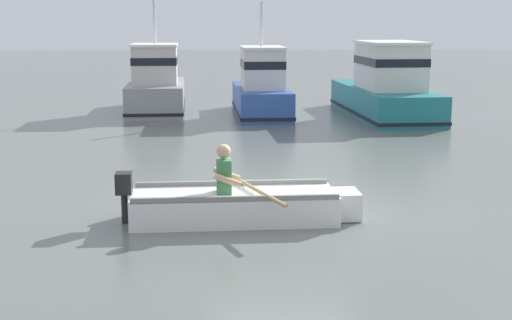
{
  "coord_description": "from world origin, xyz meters",
  "views": [
    {
      "loc": [
        -0.85,
        -11.52,
        3.04
      ],
      "look_at": [
        -0.41,
        1.16,
        0.55
      ],
      "focal_mm": 50.7,
      "sensor_mm": 36.0,
      "label": 1
    }
  ],
  "objects_px": {
    "rowboat_with_person": "(239,204)",
    "moored_boat_grey": "(156,87)",
    "moored_boat_blue": "(261,90)",
    "moored_boat_teal": "(386,89)"
  },
  "relations": [
    {
      "from": "rowboat_with_person",
      "to": "moored_boat_blue",
      "type": "xyz_separation_m",
      "value": [
        0.87,
        12.23,
        0.56
      ]
    },
    {
      "from": "moored_boat_grey",
      "to": "moored_boat_teal",
      "type": "xyz_separation_m",
      "value": [
        7.33,
        -1.42,
        0.03
      ]
    },
    {
      "from": "rowboat_with_person",
      "to": "moored_boat_blue",
      "type": "distance_m",
      "value": 12.28
    },
    {
      "from": "rowboat_with_person",
      "to": "moored_boat_grey",
      "type": "bearing_deg",
      "value": 100.99
    },
    {
      "from": "moored_boat_teal",
      "to": "moored_boat_grey",
      "type": "bearing_deg",
      "value": 169.06
    },
    {
      "from": "moored_boat_grey",
      "to": "moored_boat_blue",
      "type": "distance_m",
      "value": 3.58
    },
    {
      "from": "moored_boat_blue",
      "to": "moored_boat_teal",
      "type": "distance_m",
      "value": 3.92
    },
    {
      "from": "rowboat_with_person",
      "to": "moored_boat_grey",
      "type": "distance_m",
      "value": 13.49
    },
    {
      "from": "rowboat_with_person",
      "to": "moored_boat_teal",
      "type": "distance_m",
      "value": 12.75
    },
    {
      "from": "moored_boat_grey",
      "to": "moored_boat_teal",
      "type": "bearing_deg",
      "value": -10.94
    }
  ]
}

